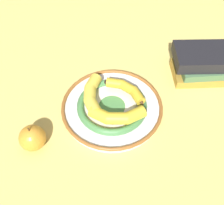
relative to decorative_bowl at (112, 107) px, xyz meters
name	(u,v)px	position (x,y,z in m)	size (l,w,h in m)	color
ground_plane	(121,104)	(-0.04, -0.01, -0.02)	(2.80, 2.80, 0.00)	#E5CC6B
decorative_bowl	(112,107)	(0.00, 0.00, 0.00)	(0.33, 0.33, 0.04)	white
banana_a	(116,116)	(0.01, 0.06, 0.04)	(0.18, 0.11, 0.04)	yellow
banana_b	(127,89)	(-0.06, -0.03, 0.04)	(0.10, 0.15, 0.03)	gold
banana_c	(92,93)	(0.05, -0.05, 0.04)	(0.09, 0.17, 0.04)	yellow
book_stack	(202,63)	(-0.37, -0.05, 0.03)	(0.24, 0.20, 0.10)	#B28933
apple	(32,138)	(0.26, 0.04, 0.02)	(0.08, 0.08, 0.09)	gold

